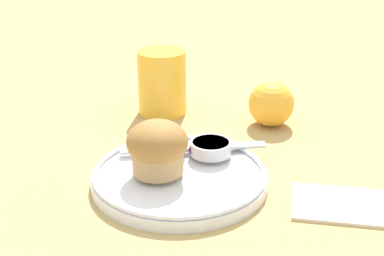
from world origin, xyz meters
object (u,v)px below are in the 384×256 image
(muffin, at_px, (158,146))
(orange_fruit, at_px, (271,104))
(juice_glass, at_px, (162,82))
(butter_knife, at_px, (194,148))

(muffin, bearing_deg, orange_fruit, 59.35)
(orange_fruit, bearing_deg, juice_glass, 172.85)
(muffin, height_order, juice_glass, juice_glass)
(muffin, relative_size, butter_knife, 0.39)
(orange_fruit, relative_size, juice_glass, 0.67)
(muffin, height_order, butter_knife, muffin)
(muffin, distance_m, butter_knife, 0.08)
(muffin, relative_size, juice_glass, 0.71)
(muffin, height_order, orange_fruit, muffin)
(butter_knife, distance_m, juice_glass, 0.19)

